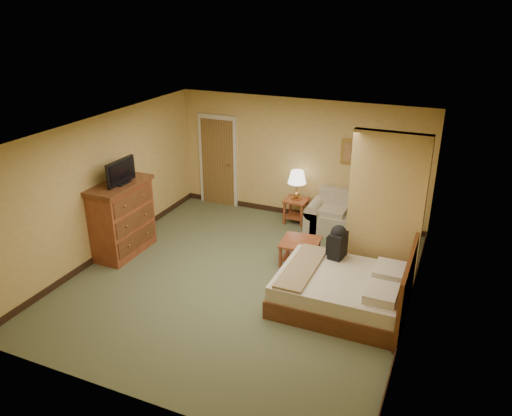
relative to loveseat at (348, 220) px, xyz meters
The scene contains 17 objects.
floor 2.86m from the loveseat, 115.26° to the right, with size 6.00×6.00×0.00m, color #505738.
ceiling 3.67m from the loveseat, 115.26° to the right, with size 6.00×6.00×0.00m, color white.
back_wall 1.65m from the loveseat, 160.55° to the left, with size 5.50×0.02×2.60m, color tan.
left_wall 4.83m from the loveseat, 147.02° to the right, with size 0.02×6.00×2.60m, color tan.
right_wall 3.17m from the loveseat, 59.14° to the right, with size 0.02×6.00×2.60m, color tan.
partition 2.15m from the loveseat, 60.37° to the right, with size 1.20×0.15×2.60m, color tan.
door 3.28m from the loveseat, behind, with size 0.94×0.16×2.10m.
baseboard 1.30m from the loveseat, 160.97° to the left, with size 5.50×0.02×0.12m, color black.
loveseat is the anchor object (origin of this frame).
side_table 1.16m from the loveseat, behind, with size 0.48×0.48×0.53m.
table_lamp 1.37m from the loveseat, behind, with size 0.38×0.38×0.64m.
coffee_table 1.66m from the loveseat, 107.38° to the right, with size 0.73×0.73×0.43m.
wall_picture 1.39m from the loveseat, 90.00° to the left, with size 0.68×0.04×0.53m.
dresser 4.48m from the loveseat, 145.77° to the right, with size 0.69×1.31×1.40m.
tv 4.58m from the loveseat, 145.03° to the right, with size 0.19×0.74×0.45m.
bed 2.74m from the loveseat, 77.21° to the right, with size 1.98×1.69×1.09m.
backpack 2.19m from the loveseat, 81.77° to the right, with size 0.27×0.36×0.57m.
Camera 1 is at (3.15, -6.71, 4.47)m, focal length 35.00 mm.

